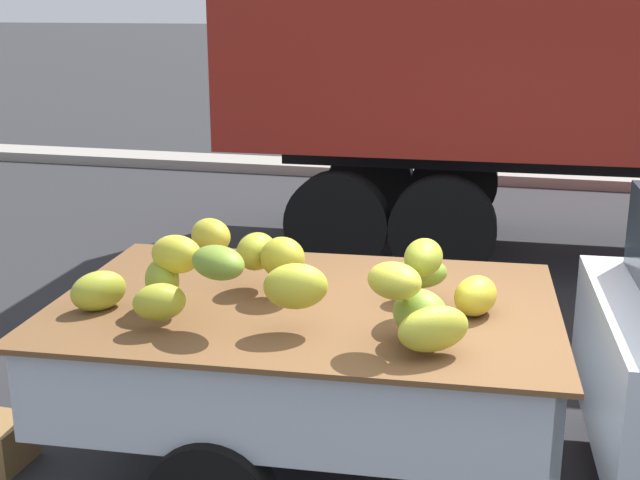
{
  "coord_description": "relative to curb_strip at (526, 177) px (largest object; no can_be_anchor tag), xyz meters",
  "views": [
    {
      "loc": [
        -0.04,
        -4.15,
        2.73
      ],
      "look_at": [
        -1.28,
        0.81,
        1.27
      ],
      "focal_mm": 46.62,
      "sensor_mm": 36.0,
      "label": 1
    }
  ],
  "objects": [
    {
      "name": "curb_strip",
      "position": [
        0.0,
        0.0,
        0.0
      ],
      "size": [
        80.0,
        0.8,
        0.16
      ],
      "primitive_type": "cube",
      "color": "gray",
      "rests_on": "ground"
    }
  ]
}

